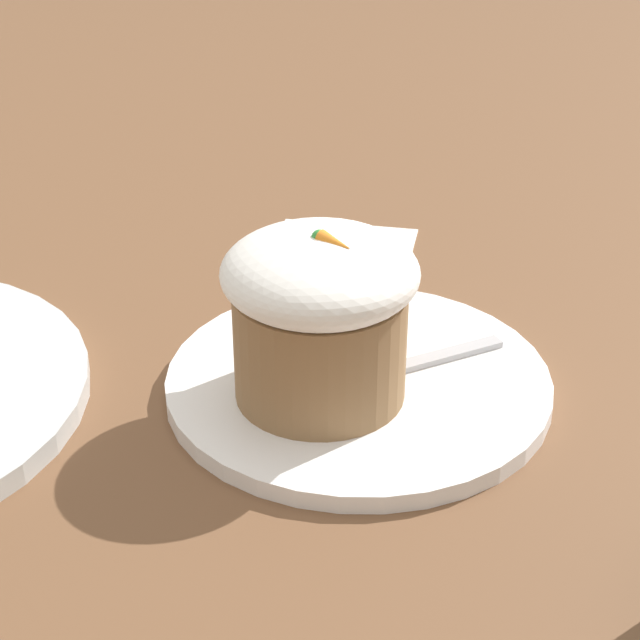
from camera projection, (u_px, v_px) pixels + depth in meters
name	position (u px, v px, depth m)	size (l,w,h in m)	color
ground_plane	(358.00, 390.00, 0.64)	(4.00, 4.00, 0.00)	brown
dessert_plate	(358.00, 383.00, 0.63)	(0.23, 0.23, 0.01)	white
carrot_cake	(320.00, 312.00, 0.59)	(0.11, 0.11, 0.10)	olive
spoon	(372.00, 373.00, 0.63)	(0.07, 0.12, 0.01)	#B7B7BC
paper_napkin	(342.00, 248.00, 0.80)	(0.14, 0.13, 0.00)	white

